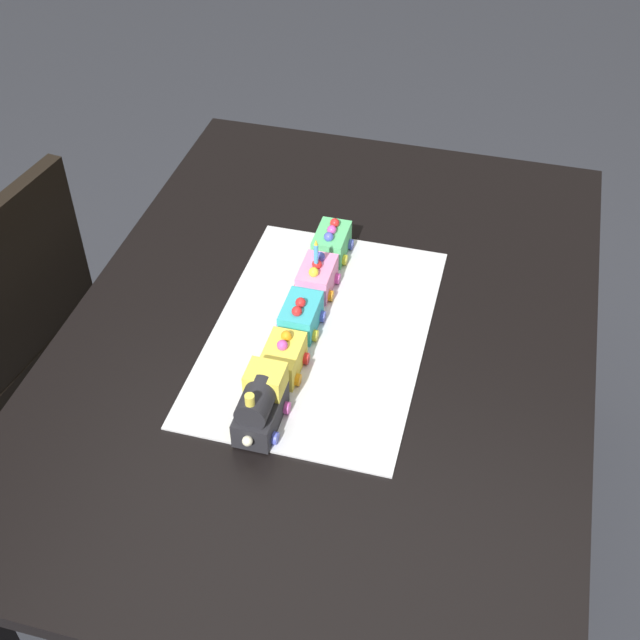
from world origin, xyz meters
The scene contains 10 objects.
ground_plane centered at (0.00, 0.00, 0.00)m, with size 8.00×8.00×0.00m, color #2D3038.
dining_table centered at (0.00, 0.00, 0.63)m, with size 1.40×1.00×0.74m.
chair centered at (0.07, 0.83, 0.47)m, with size 0.45×0.45×0.86m.
cake_board centered at (-0.02, 0.01, 0.74)m, with size 0.60×0.40×0.00m, color silver.
cake_locomotive centered at (-0.27, 0.05, 0.79)m, with size 0.14×0.08×0.12m.
cake_car_hopper_lemon centered at (-0.14, 0.05, 0.77)m, with size 0.10×0.08×0.07m.
cake_car_flatbed_turquoise centered at (-0.02, 0.05, 0.77)m, with size 0.10×0.08×0.07m.
cake_car_tanker_bubblegum centered at (0.10, 0.05, 0.77)m, with size 0.10×0.08×0.07m.
cake_car_caboose_mint_green centered at (0.21, 0.05, 0.77)m, with size 0.10×0.08×0.07m.
birthday_candle centered at (0.09, 0.05, 0.84)m, with size 0.01×0.01×0.06m.
Camera 1 is at (-1.14, -0.28, 1.83)m, focal length 46.57 mm.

